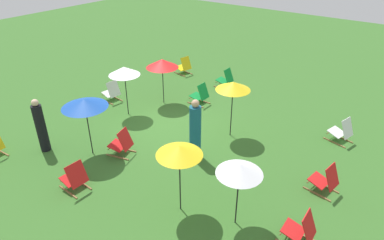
# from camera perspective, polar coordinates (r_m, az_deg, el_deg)

# --- Properties ---
(ground_plane) EXTENTS (40.00, 40.00, 0.00)m
(ground_plane) POSITION_cam_1_polar(r_m,az_deg,el_deg) (11.94, -4.64, -0.43)
(ground_plane) COLOR #386B28
(deckchair_0) EXTENTS (0.49, 0.76, 0.83)m
(deckchair_0) POSITION_cam_1_polar(r_m,az_deg,el_deg) (14.56, 5.61, 6.79)
(deckchair_0) COLOR olive
(deckchair_0) RESTS_ON ground
(deckchair_2) EXTENTS (0.61, 0.84, 0.83)m
(deckchair_2) POSITION_cam_1_polar(r_m,az_deg,el_deg) (15.93, -1.34, 8.91)
(deckchair_2) COLOR olive
(deckchair_2) RESTS_ON ground
(deckchair_4) EXTENTS (0.65, 0.86, 0.83)m
(deckchair_4) POSITION_cam_1_polar(r_m,az_deg,el_deg) (11.65, 23.67, -1.76)
(deckchair_4) COLOR olive
(deckchair_4) RESTS_ON ground
(deckchair_5) EXTENTS (0.59, 0.83, 0.83)m
(deckchair_5) POSITION_cam_1_polar(r_m,az_deg,el_deg) (9.34, 21.31, -9.32)
(deckchair_5) COLOR olive
(deckchair_5) RESTS_ON ground
(deckchair_6) EXTENTS (0.66, 0.86, 0.83)m
(deckchair_6) POSITION_cam_1_polar(r_m,az_deg,el_deg) (10.29, -11.62, -3.87)
(deckchair_6) COLOR olive
(deckchair_6) RESTS_ON ground
(deckchair_7) EXTENTS (0.56, 0.81, 0.83)m
(deckchair_7) POSITION_cam_1_polar(r_m,az_deg,el_deg) (13.64, -13.22, 4.54)
(deckchair_7) COLOR olive
(deckchair_7) RESTS_ON ground
(deckchair_8) EXTENTS (0.51, 0.78, 0.83)m
(deckchair_8) POSITION_cam_1_polar(r_m,az_deg,el_deg) (9.29, -18.97, -9.09)
(deckchair_8) COLOR olive
(deckchair_8) RESTS_ON ground
(deckchair_9) EXTENTS (0.50, 0.77, 0.83)m
(deckchair_9) POSITION_cam_1_polar(r_m,az_deg,el_deg) (7.86, 17.67, -17.05)
(deckchair_9) COLOR olive
(deckchair_9) RESTS_ON ground
(deckchair_10) EXTENTS (0.49, 0.77, 0.83)m
(deckchair_10) POSITION_cam_1_polar(r_m,az_deg,el_deg) (13.05, 1.37, 4.18)
(deckchair_10) COLOR olive
(deckchair_10) RESTS_ON ground
(umbrella_0) EXTENTS (1.07, 1.07, 1.87)m
(umbrella_0) POSITION_cam_1_polar(r_m,az_deg,el_deg) (10.46, 6.87, 5.64)
(umbrella_0) COLOR black
(umbrella_0) RESTS_ON ground
(umbrella_1) EXTENTS (1.04, 1.04, 1.80)m
(umbrella_1) POSITION_cam_1_polar(r_m,az_deg,el_deg) (7.45, -2.13, -5.10)
(umbrella_1) COLOR black
(umbrella_1) RESTS_ON ground
(umbrella_2) EXTENTS (1.01, 1.01, 1.64)m
(umbrella_2) POSITION_cam_1_polar(r_m,az_deg,el_deg) (7.25, 7.93, -8.09)
(umbrella_2) COLOR black
(umbrella_2) RESTS_ON ground
(umbrella_3) EXTENTS (1.29, 1.29, 1.80)m
(umbrella_3) POSITION_cam_1_polar(r_m,az_deg,el_deg) (9.94, -17.47, 2.69)
(umbrella_3) COLOR black
(umbrella_3) RESTS_ON ground
(umbrella_4) EXTENTS (1.20, 1.20, 1.76)m
(umbrella_4) POSITION_cam_1_polar(r_m,az_deg,el_deg) (12.71, -4.99, 9.38)
(umbrella_4) COLOR black
(umbrella_4) RESTS_ON ground
(umbrella_5) EXTENTS (1.08, 1.08, 1.81)m
(umbrella_5) POSITION_cam_1_polar(r_m,az_deg,el_deg) (12.00, -11.24, 8.01)
(umbrella_5) COLOR black
(umbrella_5) RESTS_ON ground
(person_0) EXTENTS (0.38, 0.38, 1.85)m
(person_0) POSITION_cam_1_polar(r_m,az_deg,el_deg) (9.71, 0.54, -1.84)
(person_0) COLOR #195972
(person_0) RESTS_ON ground
(person_1) EXTENTS (0.31, 0.31, 1.69)m
(person_1) POSITION_cam_1_polar(r_m,az_deg,el_deg) (11.00, -23.86, -1.05)
(person_1) COLOR black
(person_1) RESTS_ON ground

